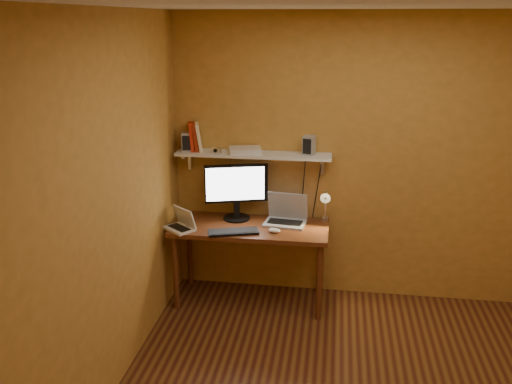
% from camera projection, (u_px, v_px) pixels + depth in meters
% --- Properties ---
extents(room, '(3.44, 3.24, 2.64)m').
position_uv_depth(room, '(368.00, 226.00, 3.36)').
color(room, brown).
rests_on(room, ground).
extents(desk, '(1.40, 0.60, 0.75)m').
position_uv_depth(desk, '(250.00, 235.00, 4.89)').
color(desk, maroon).
rests_on(desk, ground).
extents(wall_shelf, '(1.40, 0.25, 0.21)m').
position_uv_depth(wall_shelf, '(253.00, 155.00, 4.86)').
color(wall_shelf, silver).
rests_on(wall_shelf, room).
extents(monitor, '(0.56, 0.30, 0.52)m').
position_uv_depth(monitor, '(236.00, 189.00, 4.94)').
color(monitor, black).
rests_on(monitor, desk).
extents(laptop, '(0.39, 0.31, 0.27)m').
position_uv_depth(laptop, '(286.00, 215.00, 4.92)').
color(laptop, '#94969D').
rests_on(laptop, desk).
extents(netbook, '(0.32, 0.31, 0.19)m').
position_uv_depth(netbook, '(182.00, 223.00, 4.77)').
color(netbook, silver).
rests_on(netbook, desk).
extents(keyboard, '(0.46, 0.27, 0.02)m').
position_uv_depth(keyboard, '(233.00, 232.00, 4.69)').
color(keyboard, black).
rests_on(keyboard, desk).
extents(mouse, '(0.11, 0.08, 0.04)m').
position_uv_depth(mouse, '(274.00, 230.00, 4.70)').
color(mouse, silver).
rests_on(mouse, desk).
extents(desk_lamp, '(0.09, 0.23, 0.38)m').
position_uv_depth(desk_lamp, '(325.00, 203.00, 4.82)').
color(desk_lamp, silver).
rests_on(desk_lamp, desk).
extents(speaker_left, '(0.11, 0.11, 0.17)m').
position_uv_depth(speaker_left, '(187.00, 142.00, 4.90)').
color(speaker_left, '#94969D').
rests_on(speaker_left, wall_shelf).
extents(speaker_right, '(0.12, 0.12, 0.17)m').
position_uv_depth(speaker_right, '(309.00, 145.00, 4.76)').
color(speaker_right, '#94969D').
rests_on(speaker_right, wall_shelf).
extents(books, '(0.17, 0.18, 0.25)m').
position_uv_depth(books, '(195.00, 137.00, 4.91)').
color(books, red).
rests_on(books, wall_shelf).
extents(shelf_camera, '(0.09, 0.05, 0.05)m').
position_uv_depth(shelf_camera, '(216.00, 150.00, 4.84)').
color(shelf_camera, silver).
rests_on(shelf_camera, wall_shelf).
extents(router, '(0.32, 0.25, 0.05)m').
position_uv_depth(router, '(245.00, 150.00, 4.86)').
color(router, silver).
rests_on(router, wall_shelf).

